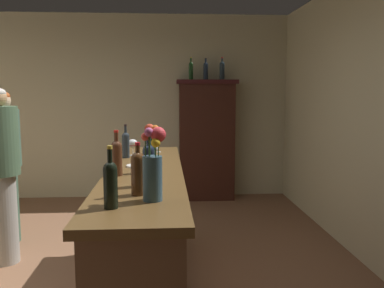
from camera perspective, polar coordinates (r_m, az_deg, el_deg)
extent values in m
cube|color=#C3BB97|center=(6.40, -10.58, 5.05)|extent=(5.35, 0.12, 2.75)
cube|color=brown|center=(3.18, -6.46, -13.37)|extent=(0.49, 2.46, 0.99)
cube|color=brown|center=(3.04, -6.60, -4.18)|extent=(0.56, 2.56, 0.05)
cube|color=#371912|center=(6.15, 2.03, 0.53)|extent=(0.81, 0.32, 1.78)
cube|color=#381415|center=(6.10, 2.07, 8.59)|extent=(0.89, 0.38, 0.06)
cylinder|color=#153E20|center=(2.97, -5.61, -1.66)|extent=(0.06, 0.06, 0.23)
sphere|color=#153E20|center=(2.95, -5.64, 0.60)|extent=(0.06, 0.06, 0.06)
cylinder|color=#153E20|center=(2.95, -5.65, 1.36)|extent=(0.02, 0.02, 0.08)
cylinder|color=black|center=(2.94, -5.66, 2.27)|extent=(0.02, 0.02, 0.02)
cylinder|color=#4B2C14|center=(2.33, -7.46, -4.56)|extent=(0.08, 0.08, 0.20)
sphere|color=#4B2C14|center=(2.31, -7.51, -2.10)|extent=(0.08, 0.08, 0.08)
cylinder|color=#4B2C14|center=(2.31, -7.52, -1.13)|extent=(0.03, 0.03, 0.08)
cylinder|color=red|center=(2.30, -7.54, 0.04)|extent=(0.03, 0.03, 0.02)
cylinder|color=#1A2436|center=(2.55, -6.00, -3.32)|extent=(0.07, 0.07, 0.22)
sphere|color=#1A2436|center=(2.54, -6.03, -0.92)|extent=(0.07, 0.07, 0.07)
cylinder|color=#1A2436|center=(2.53, -6.04, -0.04)|extent=(0.03, 0.03, 0.08)
cylinder|color=black|center=(2.53, -6.05, 1.03)|extent=(0.03, 0.03, 0.02)
cylinder|color=black|center=(2.09, -11.19, -6.07)|extent=(0.07, 0.07, 0.20)
sphere|color=black|center=(2.07, -11.25, -3.39)|extent=(0.07, 0.07, 0.07)
cylinder|color=black|center=(2.06, -11.29, -2.04)|extent=(0.02, 0.02, 0.10)
cylinder|color=gold|center=(2.05, -11.33, -0.45)|extent=(0.03, 0.03, 0.02)
cylinder|color=#4B2918|center=(2.88, -10.36, -2.33)|extent=(0.08, 0.08, 0.20)
sphere|color=#4B2918|center=(2.87, -10.40, -0.32)|extent=(0.08, 0.08, 0.08)
cylinder|color=#4B2918|center=(2.86, -10.43, 0.63)|extent=(0.03, 0.03, 0.10)
cylinder|color=red|center=(2.85, -10.45, 1.74)|extent=(0.03, 0.03, 0.02)
cylinder|color=#242D35|center=(3.64, -9.13, -0.41)|extent=(0.06, 0.06, 0.19)
sphere|color=#242D35|center=(3.63, -9.16, 1.09)|extent=(0.06, 0.06, 0.06)
cylinder|color=#242D35|center=(3.62, -9.18, 1.77)|extent=(0.02, 0.02, 0.09)
cylinder|color=black|center=(3.62, -9.19, 2.57)|extent=(0.03, 0.03, 0.02)
cylinder|color=white|center=(3.95, -4.73, -1.10)|extent=(0.06, 0.06, 0.00)
cylinder|color=white|center=(3.94, -4.73, -0.52)|extent=(0.01, 0.01, 0.08)
ellipsoid|color=white|center=(3.93, -4.74, 0.46)|extent=(0.06, 0.06, 0.06)
ellipsoid|color=maroon|center=(3.93, -4.74, 0.22)|extent=(0.05, 0.05, 0.02)
cylinder|color=white|center=(3.28, -5.38, -2.84)|extent=(0.06, 0.06, 0.00)
cylinder|color=white|center=(3.27, -5.39, -2.03)|extent=(0.01, 0.01, 0.09)
ellipsoid|color=white|center=(3.26, -5.40, -0.57)|extent=(0.08, 0.08, 0.08)
cylinder|color=white|center=(3.77, -8.15, -1.56)|extent=(0.07, 0.07, 0.00)
cylinder|color=white|center=(3.76, -8.16, -0.93)|extent=(0.01, 0.01, 0.08)
ellipsoid|color=white|center=(3.75, -8.18, 0.16)|extent=(0.08, 0.08, 0.07)
ellipsoid|color=maroon|center=(3.75, -8.18, -0.12)|extent=(0.07, 0.07, 0.03)
cylinder|color=#355465|center=(2.20, -5.49, -4.77)|extent=(0.10, 0.10, 0.24)
cylinder|color=#38602D|center=(2.17, -4.67, -1.46)|extent=(0.01, 0.01, 0.21)
sphere|color=red|center=(2.15, -4.70, 1.31)|extent=(0.08, 0.08, 0.08)
cylinder|color=#38602D|center=(2.20, -5.12, -1.05)|extent=(0.01, 0.01, 0.23)
sphere|color=orange|center=(2.18, -5.15, 1.97)|extent=(0.05, 0.05, 0.05)
cylinder|color=#38602D|center=(2.20, -5.84, -0.98)|extent=(0.01, 0.01, 0.24)
sphere|color=red|center=(2.19, -5.88, 2.10)|extent=(0.05, 0.05, 0.05)
cylinder|color=#38602D|center=(2.17, -6.44, -1.60)|extent=(0.01, 0.01, 0.20)
sphere|color=#DE4033|center=(2.16, -6.48, 1.01)|extent=(0.04, 0.04, 0.04)
cylinder|color=#38602D|center=(2.16, -5.95, -1.32)|extent=(0.01, 0.01, 0.22)
sphere|color=#B95088|center=(2.14, -5.99, 1.64)|extent=(0.05, 0.05, 0.05)
cylinder|color=#38602D|center=(2.14, -5.03, -2.10)|extent=(0.01, 0.01, 0.17)
sphere|color=gold|center=(2.13, -5.05, 0.16)|extent=(0.05, 0.05, 0.05)
cylinder|color=white|center=(3.22, -7.59, -2.99)|extent=(0.17, 0.17, 0.01)
cylinder|color=#173B18|center=(6.09, -0.15, 9.90)|extent=(0.06, 0.06, 0.22)
sphere|color=#173B18|center=(6.09, -0.15, 10.93)|extent=(0.06, 0.06, 0.06)
cylinder|color=#173B18|center=(6.10, -0.15, 11.36)|extent=(0.03, 0.03, 0.09)
cylinder|color=gold|center=(6.10, -0.15, 11.86)|extent=(0.03, 0.03, 0.02)
cylinder|color=#182436|center=(6.11, 1.90, 9.88)|extent=(0.07, 0.07, 0.22)
sphere|color=#182436|center=(6.11, 1.90, 10.89)|extent=(0.07, 0.07, 0.07)
cylinder|color=#182436|center=(6.11, 1.91, 11.26)|extent=(0.03, 0.03, 0.08)
cylinder|color=black|center=(6.12, 1.91, 11.71)|extent=(0.03, 0.03, 0.02)
cylinder|color=#1F2C35|center=(6.13, 4.17, 9.90)|extent=(0.08, 0.08, 0.22)
sphere|color=#1F2C35|center=(6.14, 4.18, 10.95)|extent=(0.08, 0.08, 0.08)
cylinder|color=#1F2C35|center=(6.14, 4.18, 11.34)|extent=(0.03, 0.03, 0.09)
cylinder|color=#AC2529|center=(6.15, 4.18, 11.81)|extent=(0.03, 0.03, 0.02)
cylinder|color=#A09D93|center=(4.32, -24.57, -9.41)|extent=(0.25, 0.25, 0.85)
cylinder|color=#405D48|center=(4.89, -24.26, -7.59)|extent=(0.25, 0.25, 0.83)
cylinder|color=#456855|center=(4.77, -24.71, 0.74)|extent=(0.35, 0.35, 0.60)
sphere|color=#D9B48A|center=(4.74, -24.96, 5.46)|extent=(0.20, 0.20, 0.20)
ellipsoid|color=#A7481D|center=(4.74, -24.99, 6.01)|extent=(0.19, 0.19, 0.11)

